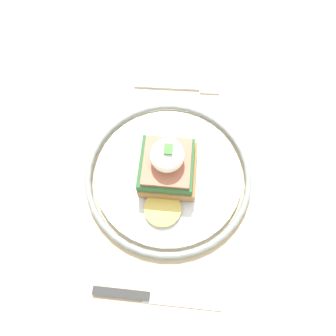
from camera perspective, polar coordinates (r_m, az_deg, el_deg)
The scene contains 6 objects.
ground_plane at distance 1.28m, azimuth 0.80°, elevation -14.60°, with size 6.00×6.00×0.00m, color #9E9993.
dining_table at distance 0.65m, azimuth 1.54°, elevation -5.63°, with size 0.91×0.89×0.77m.
plate at distance 0.52m, azimuth 0.00°, elevation -1.19°, with size 0.27×0.27×0.02m.
sandwich at distance 0.49m, azimuth -0.17°, elevation 0.36°, with size 0.13×0.09×0.08m.
fork at distance 0.62m, azimuth 2.35°, elevation 13.87°, with size 0.02×0.16×0.00m.
knife at distance 0.49m, azimuth -3.79°, elevation -21.36°, with size 0.02×0.18×0.01m.
Camera 1 is at (0.20, 0.00, 1.26)m, focal length 35.00 mm.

